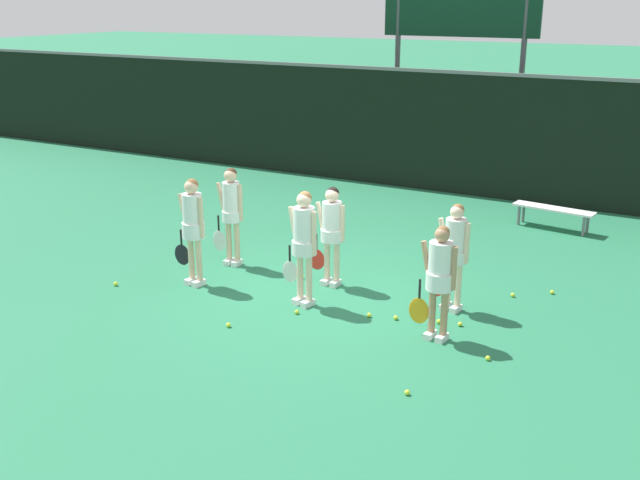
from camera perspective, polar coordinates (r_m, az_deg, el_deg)
ground_plane at (r=12.03m, az=-0.05°, el=-4.17°), size 140.00×140.00×0.00m
fence_windscreen at (r=18.12m, az=11.26°, el=7.94°), size 60.00×0.08×2.92m
scoreboard at (r=20.02m, az=10.61°, el=16.29°), size 4.08×0.15×5.17m
bench_courtside at (r=16.00m, az=17.36°, el=2.13°), size 1.67×0.57×0.45m
player_0 at (r=12.29m, az=-9.67°, el=1.34°), size 0.67×0.37×1.79m
player_1 at (r=11.30m, az=-1.23°, el=0.19°), size 0.65×0.38×1.80m
player_2 at (r=10.30m, az=9.10°, el=-2.56°), size 0.67×0.38×1.64m
player_3 at (r=13.14m, az=-6.78°, el=2.46°), size 0.63×0.35×1.75m
player_4 at (r=12.12m, az=0.89°, el=0.96°), size 0.67×0.37×1.66m
player_5 at (r=11.30m, az=10.21°, el=-0.66°), size 0.66×0.36×1.67m
tennis_ball_0 at (r=11.09m, az=10.63°, el=-6.31°), size 0.07×0.07×0.07m
tennis_ball_1 at (r=11.12m, az=9.04°, el=-6.16°), size 0.07×0.07×0.07m
tennis_ball_2 at (r=10.18m, az=12.67°, el=-8.77°), size 0.07×0.07×0.07m
tennis_ball_3 at (r=11.21m, az=3.76°, el=-5.74°), size 0.07×0.07×0.07m
tennis_ball_4 at (r=9.21m, az=6.66°, el=-11.46°), size 0.07×0.07×0.07m
tennis_ball_5 at (r=12.60m, az=17.27°, el=-3.81°), size 0.07×0.07×0.07m
tennis_ball_6 at (r=11.16m, az=5.79°, el=-5.91°), size 0.07×0.07×0.07m
tennis_ball_7 at (r=12.67m, az=-1.38°, el=-2.82°), size 0.07×0.07×0.07m
tennis_ball_8 at (r=10.95m, az=-6.99°, el=-6.45°), size 0.07×0.07×0.07m
tennis_ball_9 at (r=11.31m, az=-1.78°, el=-5.50°), size 0.07×0.07×0.07m
tennis_ball_10 at (r=12.82m, az=-15.31°, el=-3.24°), size 0.07×0.07×0.07m
tennis_ball_11 at (r=12.31m, az=14.48°, el=-4.08°), size 0.07×0.07×0.07m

